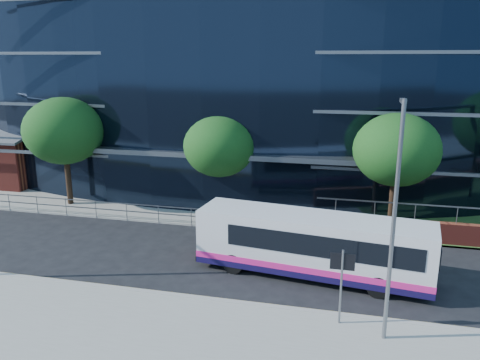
% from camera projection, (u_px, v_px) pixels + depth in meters
% --- Properties ---
extents(ground, '(200.00, 200.00, 0.00)m').
position_uv_depth(ground, '(228.00, 291.00, 19.23)').
color(ground, black).
rests_on(ground, ground).
extents(kerb, '(80.00, 0.25, 0.16)m').
position_uv_depth(kerb, '(222.00, 302.00, 18.27)').
color(kerb, gray).
rests_on(kerb, ground).
extents(yellow_line_outer, '(80.00, 0.08, 0.01)m').
position_uv_depth(yellow_line_outer, '(223.00, 301.00, 18.48)').
color(yellow_line_outer, gold).
rests_on(yellow_line_outer, ground).
extents(yellow_line_inner, '(80.00, 0.08, 0.01)m').
position_uv_depth(yellow_line_inner, '(224.00, 299.00, 18.62)').
color(yellow_line_inner, gold).
rests_on(yellow_line_inner, ground).
extents(far_forecourt, '(50.00, 8.00, 0.10)m').
position_uv_depth(far_forecourt, '(183.00, 202.00, 30.91)').
color(far_forecourt, gray).
rests_on(far_forecourt, ground).
extents(glass_office, '(44.00, 23.10, 16.00)m').
position_uv_depth(glass_office, '(245.00, 75.00, 37.73)').
color(glass_office, black).
rests_on(glass_office, ground).
extents(guard_railings, '(24.00, 0.05, 1.10)m').
position_uv_depth(guard_railings, '(126.00, 207.00, 27.39)').
color(guard_railings, slate).
rests_on(guard_railings, ground).
extents(street_sign, '(0.85, 0.09, 2.80)m').
position_uv_depth(street_sign, '(342.00, 271.00, 16.20)').
color(street_sign, slate).
rests_on(street_sign, pavement_near).
extents(tree_far_a, '(4.95, 4.95, 6.98)m').
position_uv_depth(tree_far_a, '(64.00, 131.00, 29.35)').
color(tree_far_a, black).
rests_on(tree_far_a, ground).
extents(tree_far_b, '(4.29, 4.29, 6.05)m').
position_uv_depth(tree_far_b, '(219.00, 146.00, 27.78)').
color(tree_far_b, black).
rests_on(tree_far_b, ground).
extents(tree_far_c, '(4.62, 4.62, 6.51)m').
position_uv_depth(tree_far_c, '(397.00, 150.00, 25.01)').
color(tree_far_c, black).
rests_on(tree_far_c, ground).
extents(streetlight_east, '(0.15, 0.77, 8.00)m').
position_uv_depth(streetlight_east, '(394.00, 217.00, 14.73)').
color(streetlight_east, slate).
rests_on(streetlight_east, pavement_near).
extents(city_bus, '(10.37, 3.64, 2.75)m').
position_uv_depth(city_bus, '(314.00, 245.00, 20.28)').
color(city_bus, silver).
rests_on(city_bus, ground).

